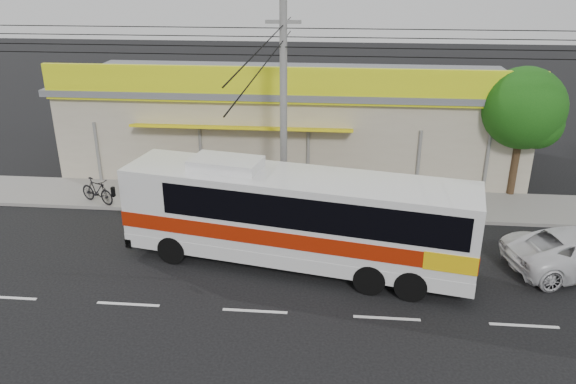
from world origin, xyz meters
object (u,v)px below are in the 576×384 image
at_px(coach_bus, 301,214).
at_px(motorbike_dark, 97,191).
at_px(utility_pole, 283,41).
at_px(tree_near, 526,111).
at_px(motorbike_red, 192,178).

bearing_deg(coach_bus, motorbike_dark, 165.98).
xyz_separation_m(utility_pole, tree_near, (10.13, 3.34, -3.26)).
distance_m(motorbike_dark, utility_pole, 10.51).
distance_m(motorbike_red, utility_pole, 8.56).
distance_m(coach_bus, tree_near, 11.75).
bearing_deg(tree_near, coach_bus, -142.29).
height_order(motorbike_red, tree_near, tree_near).
height_order(motorbike_dark, tree_near, tree_near).
bearing_deg(utility_pole, motorbike_dark, 175.73).
relative_size(utility_pole, tree_near, 5.79).
bearing_deg(utility_pole, coach_bus, -75.50).
distance_m(motorbike_red, motorbike_dark, 4.25).
bearing_deg(motorbike_red, motorbike_dark, 102.52).
relative_size(coach_bus, motorbike_red, 7.61).
relative_size(motorbike_dark, utility_pole, 0.05).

